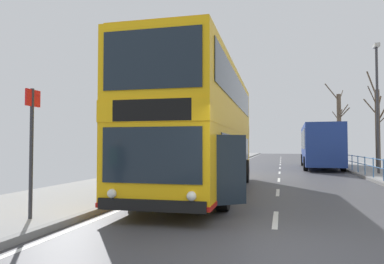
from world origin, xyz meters
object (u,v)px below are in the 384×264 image
bus_stop_sign_near (32,139)px  bare_tree_far_01 (378,124)px  double_decker_bus_main (204,128)px  background_bus_far_lane (320,145)px  street_lamp_far_side (377,97)px  bare_tree_far_00 (339,125)px

bus_stop_sign_near → bare_tree_far_01: 23.36m
double_decker_bus_main → bus_stop_sign_near: (-2.43, -6.04, -0.48)m
bus_stop_sign_near → bare_tree_far_01: (11.57, 20.25, 1.32)m
background_bus_far_lane → bus_stop_sign_near: (-7.94, -21.63, 0.11)m
street_lamp_far_side → bare_tree_far_01: size_ratio=1.05×
bare_tree_far_01 → background_bus_far_lane: bearing=159.3°
bus_stop_sign_near → street_lamp_far_side: size_ratio=0.38×
bus_stop_sign_near → background_bus_far_lane: bearing=69.8°
bare_tree_far_00 → bare_tree_far_01: bare_tree_far_00 is taller
double_decker_bus_main → background_bus_far_lane: double_decker_bus_main is taller
bare_tree_far_00 → bare_tree_far_01: 13.12m
double_decker_bus_main → background_bus_far_lane: 16.54m
street_lamp_far_side → bare_tree_far_01: bearing=76.7°
double_decker_bus_main → bare_tree_far_00: bearing=72.5°
bare_tree_far_00 → bare_tree_far_01: bearing=-87.6°
bus_stop_sign_near → street_lamp_far_side: (10.38, 15.22, 2.55)m
double_decker_bus_main → street_lamp_far_side: 12.32m
background_bus_far_lane → double_decker_bus_main: bearing=-109.5°
background_bus_far_lane → street_lamp_far_side: 7.35m
double_decker_bus_main → bus_stop_sign_near: 6.53m
bus_stop_sign_near → bare_tree_far_01: bare_tree_far_01 is taller
bus_stop_sign_near → bare_tree_far_01: bearing=60.3°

